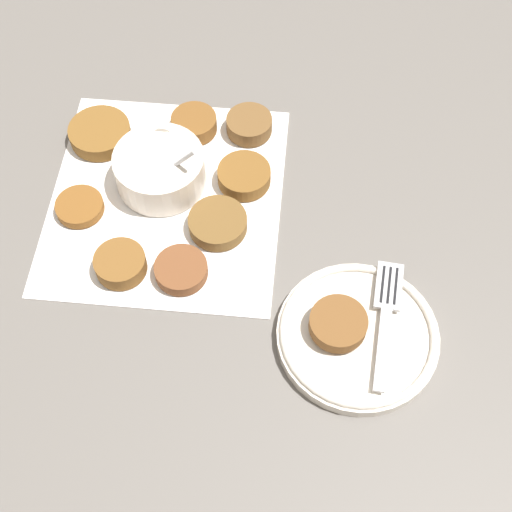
# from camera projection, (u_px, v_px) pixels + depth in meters

# --- Properties ---
(ground_plane) EXTENTS (4.00, 4.00, 0.00)m
(ground_plane) POSITION_uv_depth(u_px,v_px,m) (148.00, 207.00, 0.86)
(ground_plane) COLOR #605B56
(napkin) EXTENTS (0.31, 0.29, 0.00)m
(napkin) POSITION_uv_depth(u_px,v_px,m) (167.00, 198.00, 0.87)
(napkin) COLOR white
(napkin) RESTS_ON ground_plane
(sauce_bowl) EXTENTS (0.12, 0.11, 0.08)m
(sauce_bowl) POSITION_uv_depth(u_px,v_px,m) (160.00, 170.00, 0.86)
(sauce_bowl) COLOR silver
(sauce_bowl) RESTS_ON napkin
(fritter_0) EXTENTS (0.07, 0.07, 0.02)m
(fritter_0) POSITION_uv_depth(u_px,v_px,m) (218.00, 223.00, 0.83)
(fritter_0) COLOR brown
(fritter_0) RESTS_ON napkin
(fritter_1) EXTENTS (0.08, 0.08, 0.02)m
(fritter_1) POSITION_uv_depth(u_px,v_px,m) (100.00, 133.00, 0.90)
(fritter_1) COLOR brown
(fritter_1) RESTS_ON napkin
(fritter_2) EXTENTS (0.06, 0.06, 0.01)m
(fritter_2) POSITION_uv_depth(u_px,v_px,m) (80.00, 207.00, 0.85)
(fritter_2) COLOR brown
(fritter_2) RESTS_ON napkin
(fritter_3) EXTENTS (0.06, 0.06, 0.02)m
(fritter_3) POSITION_uv_depth(u_px,v_px,m) (120.00, 264.00, 0.80)
(fritter_3) COLOR brown
(fritter_3) RESTS_ON napkin
(fritter_4) EXTENTS (0.07, 0.07, 0.02)m
(fritter_4) POSITION_uv_depth(u_px,v_px,m) (244.00, 176.00, 0.87)
(fritter_4) COLOR brown
(fritter_4) RESTS_ON napkin
(fritter_5) EXTENTS (0.06, 0.06, 0.02)m
(fritter_5) POSITION_uv_depth(u_px,v_px,m) (249.00, 125.00, 0.91)
(fritter_5) COLOR brown
(fritter_5) RESTS_ON napkin
(fritter_6) EXTENTS (0.06, 0.06, 0.02)m
(fritter_6) POSITION_uv_depth(u_px,v_px,m) (194.00, 124.00, 0.91)
(fritter_6) COLOR brown
(fritter_6) RESTS_ON napkin
(fritter_7) EXTENTS (0.06, 0.06, 0.02)m
(fritter_7) POSITION_uv_depth(u_px,v_px,m) (181.00, 270.00, 0.80)
(fritter_7) COLOR brown
(fritter_7) RESTS_ON napkin
(serving_plate) EXTENTS (0.17, 0.17, 0.02)m
(serving_plate) POSITION_uv_depth(u_px,v_px,m) (358.00, 335.00, 0.76)
(serving_plate) COLOR silver
(serving_plate) RESTS_ON ground_plane
(fritter_on_plate) EXTENTS (0.06, 0.06, 0.02)m
(fritter_on_plate) POSITION_uv_depth(u_px,v_px,m) (338.00, 324.00, 0.75)
(fritter_on_plate) COLOR brown
(fritter_on_plate) RESTS_ON serving_plate
(fork) EXTENTS (0.15, 0.04, 0.00)m
(fork) POSITION_uv_depth(u_px,v_px,m) (387.00, 310.00, 0.77)
(fork) COLOR silver
(fork) RESTS_ON serving_plate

